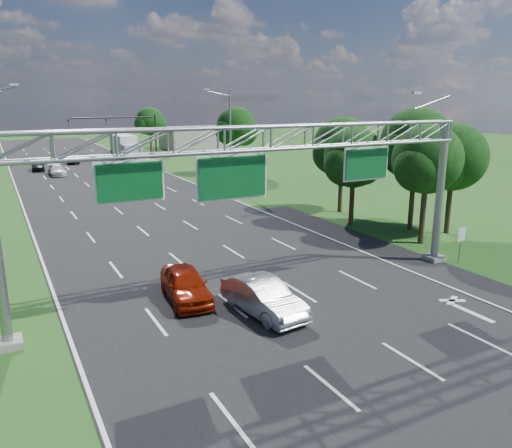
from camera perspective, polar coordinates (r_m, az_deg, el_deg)
ground at (r=40.28m, az=-11.67°, el=0.64°), size 220.00×220.00×0.00m
road at (r=40.28m, az=-11.67°, el=0.64°), size 18.00×180.00×0.02m
road_flare at (r=31.55m, az=15.38°, el=-3.34°), size 3.00×30.00×0.02m
sign_gantry at (r=22.73m, az=1.45°, el=8.30°), size 23.50×1.00×9.56m
regulatory_sign at (r=30.74m, az=22.41°, el=-1.45°), size 0.60×0.08×2.10m
traffic_signal at (r=75.07m, az=-14.06°, el=10.65°), size 12.21×0.24×7.00m
streetlight_r_mid at (r=52.69m, az=-3.14°, el=10.18°), size 2.97×0.22×10.16m
tree_cluster_right at (r=37.31m, az=15.67°, el=7.64°), size 9.91×14.60×8.68m
tree_verge_rd at (r=61.97m, az=-2.25°, el=10.83°), size 5.76×4.80×8.28m
tree_verge_re at (r=89.36m, az=-11.99°, el=11.27°), size 5.76×4.80×7.84m
building_right at (r=96.48m, az=-6.82°, el=9.76°), size 12.00×9.00×4.00m
red_coupe at (r=23.69m, az=-8.05°, el=-6.86°), size 2.32×4.70×1.54m
silver_sedan at (r=22.03m, az=0.84°, el=-8.34°), size 2.18×4.88×1.56m
car_queue_a at (r=66.41m, az=-21.80°, el=5.73°), size 1.88×4.44×1.28m
car_queue_b at (r=77.64m, az=-20.18°, el=6.87°), size 2.26×4.02×1.06m
car_queue_c at (r=71.70m, az=-23.66°, el=6.12°), size 1.82×3.97×1.32m
car_queue_d at (r=68.90m, az=-12.82°, el=6.80°), size 2.37×5.12×1.62m
box_truck at (r=81.77m, az=-14.70°, el=8.45°), size 2.93×9.58×3.62m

